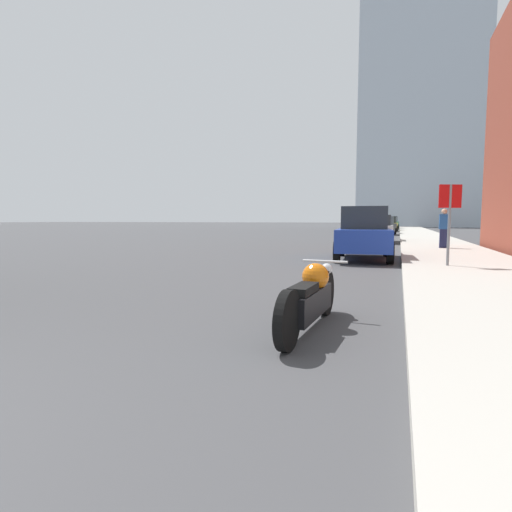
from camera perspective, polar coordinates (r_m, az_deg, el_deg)
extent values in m
cube|color=#B2ADA3|center=(40.39, 22.30, 3.00)|extent=(3.44, 240.00, 0.15)
cube|color=silver|center=(92.61, 22.40, 22.38)|extent=(21.82, 21.82, 58.61)
cylinder|color=black|center=(5.73, 9.94, -5.19)|extent=(0.14, 0.64, 0.64)
cylinder|color=black|center=(4.13, 4.52, -9.19)|extent=(0.14, 0.64, 0.64)
cube|color=black|center=(4.92, 7.68, -6.66)|extent=(0.31, 1.30, 0.32)
sphere|color=orange|center=(5.11, 8.49, -2.91)|extent=(0.34, 0.34, 0.34)
cube|color=black|center=(4.61, 6.80, -4.76)|extent=(0.25, 0.60, 0.10)
sphere|color=silver|center=(5.70, 10.05, -1.84)|extent=(0.16, 0.16, 0.16)
cylinder|color=silver|center=(5.57, 9.80, -0.76)|extent=(0.62, 0.07, 0.04)
cube|color=#1E3899|center=(13.98, 15.13, 2.35)|extent=(1.98, 4.23, 0.70)
cube|color=#23282D|center=(13.96, 15.20, 5.28)|extent=(1.57, 2.08, 0.73)
cylinder|color=black|center=(15.30, 12.15, 1.33)|extent=(0.25, 0.70, 0.69)
cylinder|color=black|center=(15.29, 18.12, 1.19)|extent=(0.25, 0.70, 0.69)
cylinder|color=black|center=(12.75, 11.48, 0.60)|extent=(0.25, 0.70, 0.69)
cylinder|color=black|center=(12.74, 18.64, 0.42)|extent=(0.25, 0.70, 0.69)
cube|color=#BCBCC1|center=(24.98, 17.05, 3.41)|extent=(1.70, 4.36, 0.71)
cube|color=#23282D|center=(24.97, 17.09, 4.92)|extent=(1.43, 2.10, 0.61)
cylinder|color=black|center=(26.38, 15.43, 2.76)|extent=(0.20, 0.63, 0.63)
cylinder|color=black|center=(26.32, 18.88, 2.67)|extent=(0.20, 0.63, 0.63)
cylinder|color=black|center=(23.69, 14.99, 2.52)|extent=(0.20, 0.63, 0.63)
cylinder|color=black|center=(23.63, 18.82, 2.41)|extent=(0.20, 0.63, 0.63)
cube|color=black|center=(37.63, 17.84, 3.90)|extent=(2.07, 3.98, 0.71)
cube|color=#23282D|center=(37.63, 17.87, 4.92)|extent=(1.61, 1.97, 0.63)
cylinder|color=black|center=(38.93, 16.89, 3.43)|extent=(0.26, 0.62, 0.60)
cylinder|color=black|center=(38.72, 19.24, 3.36)|extent=(0.26, 0.62, 0.60)
cylinder|color=black|center=(36.58, 16.33, 3.35)|extent=(0.26, 0.62, 0.60)
cylinder|color=black|center=(36.36, 18.83, 3.27)|extent=(0.26, 0.62, 0.60)
cube|color=gold|center=(49.09, 18.51, 4.13)|extent=(1.86, 4.02, 0.63)
cube|color=#23282D|center=(49.08, 18.53, 4.92)|extent=(1.53, 1.95, 0.73)
cylinder|color=black|center=(50.37, 17.64, 3.81)|extent=(0.22, 0.70, 0.69)
cylinder|color=black|center=(50.28, 19.52, 3.76)|extent=(0.22, 0.70, 0.69)
cylinder|color=black|center=(47.92, 17.44, 3.76)|extent=(0.22, 0.70, 0.69)
cylinder|color=black|center=(47.83, 19.40, 3.70)|extent=(0.22, 0.70, 0.69)
cube|color=#1E6B33|center=(60.72, 18.81, 4.33)|extent=(1.96, 4.30, 0.77)
cube|color=#23282D|center=(60.72, 18.83, 5.04)|extent=(1.59, 2.09, 0.74)
cylinder|color=black|center=(62.09, 18.11, 4.01)|extent=(0.23, 0.70, 0.69)
cylinder|color=black|center=(61.99, 19.65, 3.96)|extent=(0.23, 0.70, 0.69)
cylinder|color=black|center=(59.48, 17.92, 3.97)|extent=(0.23, 0.70, 0.69)
cylinder|color=black|center=(59.37, 19.52, 3.93)|extent=(0.23, 0.70, 0.69)
cylinder|color=slate|center=(11.56, 25.86, 3.97)|extent=(0.07, 0.07, 2.10)
cube|color=red|center=(11.57, 26.01, 7.69)|extent=(0.57, 0.26, 0.60)
cube|color=#1E2347|center=(18.78, 25.18, 2.27)|extent=(0.29, 0.20, 0.80)
cube|color=#235193|center=(18.76, 25.26, 4.45)|extent=(0.36, 0.20, 0.63)
sphere|color=tan|center=(18.76, 25.31, 5.77)|extent=(0.23, 0.23, 0.23)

